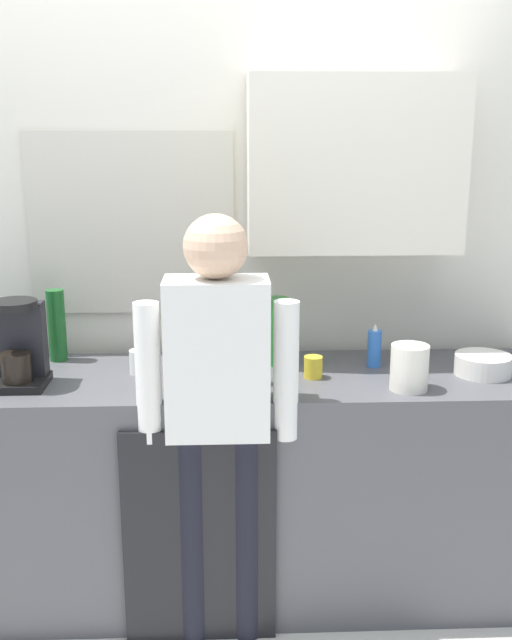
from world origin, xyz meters
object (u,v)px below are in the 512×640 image
at_px(coffee_maker, 19,347).
at_px(cup_white_mug, 140,362).
at_px(dish_soap, 374,348).
at_px(cup_blue_mug, 224,378).
at_px(storage_canister, 409,367).
at_px(bottle_olive_oil, 241,352).
at_px(bottle_red_vinegar, 231,346).
at_px(bottle_amber_beer, 178,365).
at_px(mixing_bowl, 483,365).
at_px(cup_yellow_cup, 313,367).
at_px(bottle_clear_soda, 278,331).
at_px(bottle_green_wine, 57,325).
at_px(person_at_sink, 218,399).

bearing_deg(coffee_maker, cup_white_mug, 14.33).
bearing_deg(dish_soap, cup_blue_mug, -156.46).
distance_m(dish_soap, storage_canister, 0.29).
bearing_deg(bottle_olive_oil, cup_white_mug, 161.17).
relative_size(bottle_red_vinegar, bottle_amber_beer, 0.96).
bearing_deg(bottle_olive_oil, dish_soap, 18.93).
xyz_separation_m(bottle_amber_beer, storage_canister, (0.85, 0.03, -0.03)).
relative_size(bottle_red_vinegar, mixing_bowl, 1.00).
distance_m(bottle_amber_beer, mixing_bowl, 1.20).
height_order(bottle_red_vinegar, cup_yellow_cup, bottle_red_vinegar).
xyz_separation_m(mixing_bowl, storage_canister, (-0.33, -0.16, 0.04)).
height_order(bottle_olive_oil, dish_soap, bottle_olive_oil).
distance_m(bottle_olive_oil, cup_blue_mug, 0.13).
bearing_deg(mixing_bowl, bottle_clear_soda, 168.32).
bearing_deg(coffee_maker, bottle_amber_beer, -13.62).
bearing_deg(cup_white_mug, bottle_green_wine, 151.92).
xyz_separation_m(coffee_maker, bottle_red_vinegar, (0.79, 0.10, -0.04)).
height_order(bottle_green_wine, bottle_amber_beer, bottle_green_wine).
relative_size(bottle_red_vinegar, dish_soap, 1.22).
xyz_separation_m(bottle_green_wine, mixing_bowl, (1.71, -0.26, -0.11)).
relative_size(bottle_red_vinegar, storage_canister, 1.29).
height_order(cup_blue_mug, person_at_sink, person_at_sink).
relative_size(bottle_clear_soda, dish_soap, 1.56).
height_order(bottle_olive_oil, mixing_bowl, bottle_olive_oil).
xyz_separation_m(cup_yellow_cup, storage_canister, (0.34, -0.15, 0.04)).
height_order(coffee_maker, bottle_amber_beer, coffee_maker).
xyz_separation_m(cup_blue_mug, mixing_bowl, (1.02, 0.14, -0.01)).
relative_size(bottle_green_wine, person_at_sink, 0.19).
relative_size(coffee_maker, mixing_bowl, 1.50).
bearing_deg(bottle_red_vinegar, bottle_amber_beer, -128.99).
bearing_deg(cup_yellow_cup, cup_white_mug, 173.23).
bearing_deg(dish_soap, cup_yellow_cup, -153.41).
relative_size(bottle_green_wine, bottle_clear_soda, 1.07).
bearing_deg(bottle_red_vinegar, bottle_clear_soda, 29.67).
xyz_separation_m(bottle_green_wine, cup_blue_mug, (0.69, -0.41, -0.10)).
bearing_deg(coffee_maker, bottle_red_vinegar, 6.99).
relative_size(bottle_amber_beer, cup_white_mug, 2.42).
height_order(bottle_red_vinegar, bottle_clear_soda, bottle_clear_soda).
xyz_separation_m(bottle_olive_oil, cup_blue_mug, (-0.07, -0.08, -0.07)).
xyz_separation_m(bottle_amber_beer, person_at_sink, (0.14, -0.08, -0.10)).
bearing_deg(bottle_red_vinegar, bottle_olive_oil, -74.13).
xyz_separation_m(bottle_green_wine, cup_white_mug, (0.36, -0.19, -0.10)).
relative_size(cup_yellow_cup, person_at_sink, 0.05).
relative_size(bottle_clear_soda, bottle_olive_oil, 1.12).
relative_size(bottle_clear_soda, cup_yellow_cup, 3.29).
relative_size(bottle_green_wine, cup_white_mug, 3.16).
height_order(bottle_red_vinegar, mixing_bowl, bottle_red_vinegar).
distance_m(coffee_maker, bottle_olive_oil, 0.83).
relative_size(coffee_maker, bottle_clear_soda, 1.18).
height_order(cup_blue_mug, cup_yellow_cup, cup_blue_mug).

